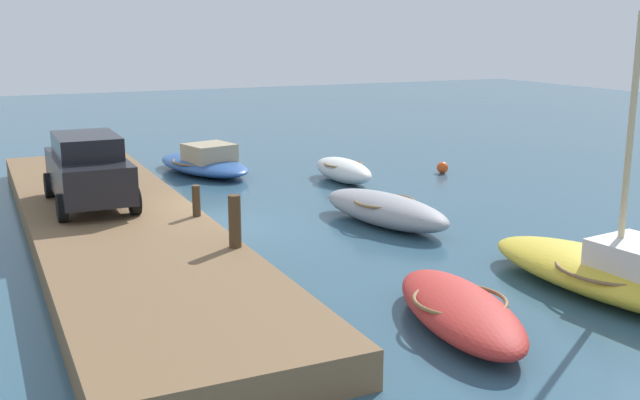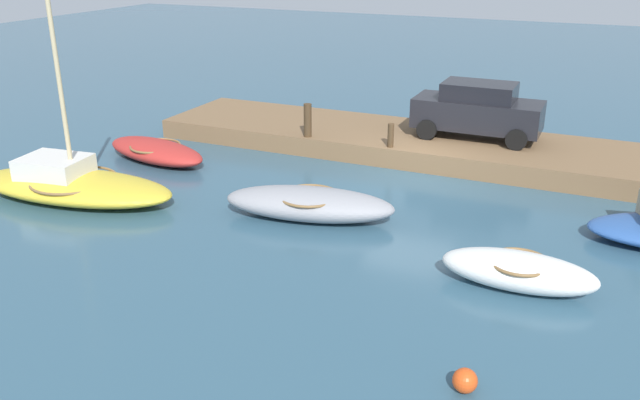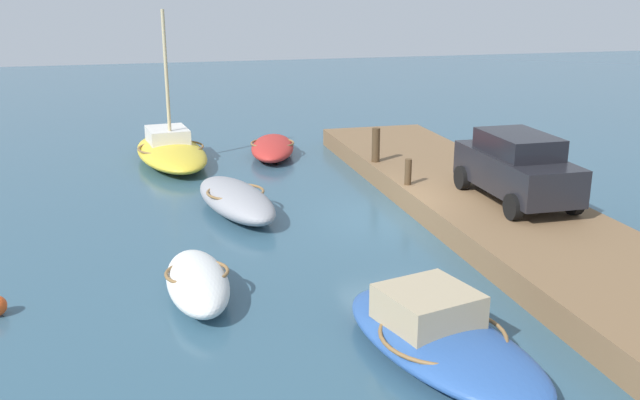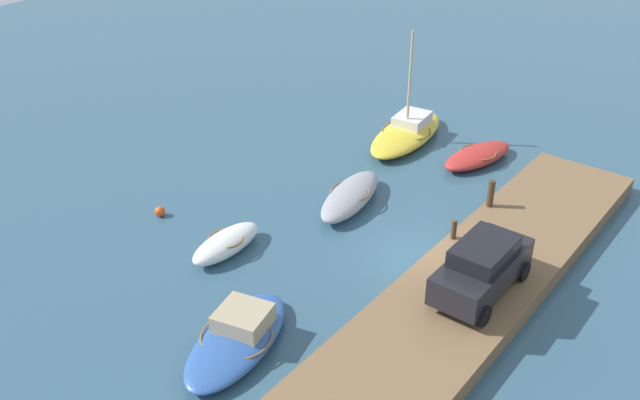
% 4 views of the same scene
% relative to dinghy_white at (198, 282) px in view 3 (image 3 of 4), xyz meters
% --- Properties ---
extents(ground_plane, '(84.00, 84.00, 0.00)m').
position_rel_dinghy_white_xyz_m(ground_plane, '(3.82, -5.46, -0.38)').
color(ground_plane, '#33566B').
extents(dock_platform, '(18.66, 3.89, 0.62)m').
position_rel_dinghy_white_xyz_m(dock_platform, '(3.82, -7.96, -0.07)').
color(dock_platform, brown).
rests_on(dock_platform, ground_plane).
extents(dinghy_white, '(3.11, 1.29, 0.74)m').
position_rel_dinghy_white_xyz_m(dinghy_white, '(0.00, 0.00, 0.00)').
color(dinghy_white, white).
rests_on(dinghy_white, ground_plane).
extents(rowboat_grey, '(4.51, 2.35, 0.79)m').
position_rel_dinghy_white_xyz_m(rowboat_grey, '(5.34, -1.51, 0.02)').
color(rowboat_grey, '#939399').
rests_on(rowboat_grey, ground_plane).
extents(motorboat_blue, '(5.02, 3.13, 1.06)m').
position_rel_dinghy_white_xyz_m(motorboat_blue, '(-3.28, -3.69, -0.00)').
color(motorboat_blue, '#2D569E').
rests_on(motorboat_blue, ground_plane).
extents(sailboat_yellow, '(5.98, 2.87, 5.20)m').
position_rel_dinghy_white_xyz_m(sailboat_yellow, '(11.72, -0.13, 0.06)').
color(sailboat_yellow, gold).
rests_on(sailboat_yellow, ground_plane).
extents(rowboat_red, '(4.14, 2.33, 0.63)m').
position_rel_dinghy_white_xyz_m(rowboat_red, '(11.72, -3.74, -0.05)').
color(rowboat_red, '#B72D28').
rests_on(rowboat_red, ground_plane).
extents(mooring_post_west, '(0.19, 0.19, 0.73)m').
position_rel_dinghy_white_xyz_m(mooring_post_west, '(4.83, -6.26, 0.60)').
color(mooring_post_west, '#47331E').
rests_on(mooring_post_west, dock_platform).
extents(mooring_post_mid_west, '(0.25, 0.25, 1.07)m').
position_rel_dinghy_white_xyz_m(mooring_post_mid_west, '(7.62, -6.26, 0.77)').
color(mooring_post_mid_west, '#47331E').
rests_on(mooring_post_mid_west, dock_platform).
extents(parked_car, '(3.95, 1.85, 1.77)m').
position_rel_dinghy_white_xyz_m(parked_car, '(2.67, -8.35, 1.15)').
color(parked_car, black).
rests_on(parked_car, dock_platform).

